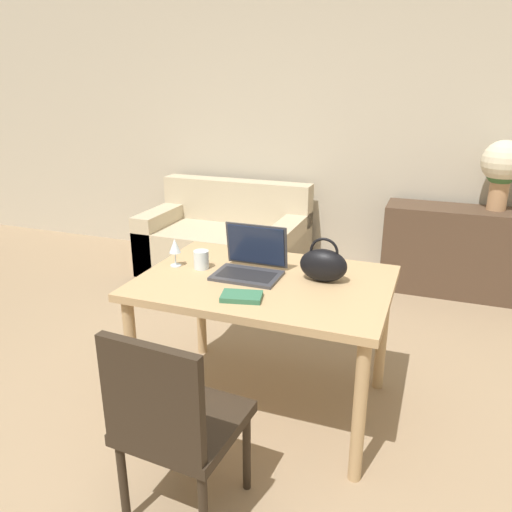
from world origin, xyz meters
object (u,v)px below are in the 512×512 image
object	(u,v)px
wine_glass	(175,247)
drinking_glass	(201,260)
laptop	(251,261)
handbag	(323,265)
chair	(174,419)
flower_vase	(503,167)
couch	(226,242)

from	to	relation	value
wine_glass	drinking_glass	bearing A→B (deg)	6.19
laptop	wine_glass	bearing A→B (deg)	-173.48
drinking_glass	handbag	size ratio (longest dim) A/B	0.41
chair	flower_vase	world-z (taller)	flower_vase
drinking_glass	couch	bearing A→B (deg)	110.24
couch	flower_vase	distance (m)	2.42
handbag	flower_vase	distance (m)	2.23
chair	wine_glass	distance (m)	1.05
chair	wine_glass	size ratio (longest dim) A/B	5.56
wine_glass	handbag	bearing A→B (deg)	4.99
couch	wine_glass	world-z (taller)	wine_glass
handbag	drinking_glass	bearing A→B (deg)	-175.29
drinking_glass	wine_glass	distance (m)	0.16
laptop	wine_glass	world-z (taller)	laptop
handbag	flower_vase	size ratio (longest dim) A/B	0.44
wine_glass	flower_vase	distance (m)	2.73
drinking_glass	wine_glass	size ratio (longest dim) A/B	0.64
handbag	flower_vase	world-z (taller)	flower_vase
laptop	flower_vase	bearing A→B (deg)	56.91
drinking_glass	flower_vase	size ratio (longest dim) A/B	0.18
couch	laptop	distance (m)	2.09
chair	handbag	bearing A→B (deg)	73.60
laptop	couch	bearing A→B (deg)	117.96
drinking_glass	wine_glass	bearing A→B (deg)	-173.81
handbag	flower_vase	xyz separation A→B (m)	(0.94, 2.01, 0.24)
chair	laptop	xyz separation A→B (m)	(-0.03, 0.92, 0.33)
chair	flower_vase	xyz separation A→B (m)	(1.29, 2.95, 0.59)
drinking_glass	flower_vase	distance (m)	2.63
laptop	flower_vase	distance (m)	2.44
chair	flower_vase	size ratio (longest dim) A/B	1.59
chair	drinking_glass	bearing A→B (deg)	113.32
drinking_glass	handbag	bearing A→B (deg)	4.71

